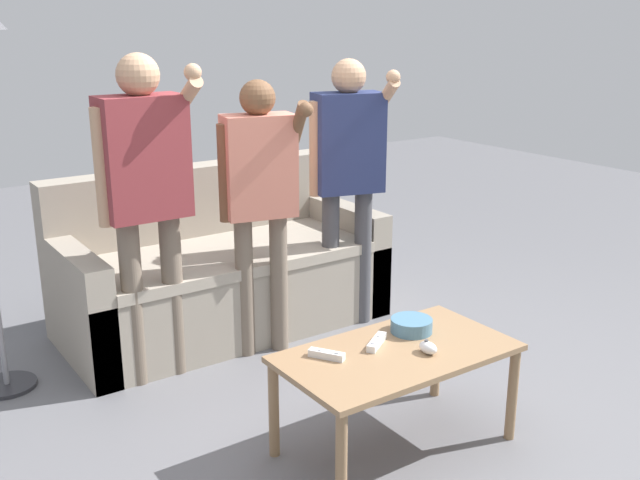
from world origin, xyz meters
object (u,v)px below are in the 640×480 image
object	(u,v)px
coffee_table	(397,363)
snack_bowl	(411,325)
player_left	(146,182)
game_remote_wand_near	(377,342)
game_remote_nunchuk	(428,348)
game_remote_wand_far	(327,355)
player_right	(348,163)
couch	(219,273)
player_center	(260,187)

from	to	relation	value
coffee_table	snack_bowl	distance (m)	0.22
player_left	game_remote_wand_near	world-z (taller)	player_left
game_remote_nunchuk	game_remote_wand_near	world-z (taller)	game_remote_nunchuk
game_remote_wand_near	coffee_table	bearing A→B (deg)	-65.03
player_left	game_remote_wand_far	world-z (taller)	player_left
game_remote_wand_far	game_remote_wand_near	bearing A→B (deg)	-4.97
player_left	player_right	size ratio (longest dim) A/B	1.04
snack_bowl	game_remote_nunchuk	bearing A→B (deg)	-113.35
couch	coffee_table	size ratio (longest dim) A/B	1.88
couch	player_left	size ratio (longest dim) A/B	1.14
player_left	game_remote_nunchuk	bearing A→B (deg)	-62.56
snack_bowl	game_remote_nunchuk	distance (m)	0.22
snack_bowl	game_remote_wand_far	xyz separation A→B (m)	(-0.45, -0.00, -0.01)
couch	game_remote_wand_near	xyz separation A→B (m)	(-0.05, -1.52, 0.15)
coffee_table	game_remote_wand_near	size ratio (longest dim) A/B	6.25
game_remote_nunchuk	player_center	bearing A→B (deg)	92.96
snack_bowl	game_remote_wand_near	distance (m)	0.21
player_center	player_right	size ratio (longest dim) A/B	0.95
coffee_table	player_right	size ratio (longest dim) A/B	0.63
game_remote_nunchuk	game_remote_wand_near	bearing A→B (deg)	125.52
game_remote_wand_near	player_left	bearing A→B (deg)	116.01
snack_bowl	game_remote_wand_near	bearing A→B (deg)	-173.55
game_remote_nunchuk	game_remote_wand_far	size ratio (longest dim) A/B	0.61
game_remote_nunchuk	player_left	distance (m)	1.52
player_right	player_left	bearing A→B (deg)	-179.52
game_remote_nunchuk	player_center	world-z (taller)	player_center
snack_bowl	player_center	xyz separation A→B (m)	(-0.15, 1.02, 0.44)
player_left	game_remote_wand_far	size ratio (longest dim) A/B	11.07
couch	game_remote_wand_near	distance (m)	1.53
player_center	game_remote_wand_far	xyz separation A→B (m)	(-0.30, -1.02, -0.46)
coffee_table	snack_bowl	xyz separation A→B (m)	(0.17, 0.11, 0.09)
game_remote_wand_far	game_remote_nunchuk	bearing A→B (deg)	-28.33
couch	coffee_table	distance (m)	1.61
player_center	player_right	bearing A→B (deg)	4.92
player_left	coffee_table	bearing A→B (deg)	-64.07
couch	coffee_table	xyz separation A→B (m)	(-0.01, -1.60, 0.07)
player_center	player_right	distance (m)	0.61
player_right	game_remote_nunchuk	bearing A→B (deg)	-112.93
snack_bowl	player_right	size ratio (longest dim) A/B	0.12
couch	game_remote_nunchuk	size ratio (longest dim) A/B	20.75
player_left	player_center	bearing A→B (deg)	-4.03
couch	game_remote_wand_near	size ratio (longest dim) A/B	11.78
game_remote_nunchuk	game_remote_wand_near	xyz separation A→B (m)	(-0.13, 0.18, -0.01)
couch	game_remote_wand_near	world-z (taller)	couch
couch	player_left	distance (m)	1.00
player_right	game_remote_wand_far	size ratio (longest dim) A/B	10.64
game_remote_nunchuk	game_remote_wand_far	xyz separation A→B (m)	(-0.36, 0.20, -0.01)
game_remote_wand_far	snack_bowl	bearing A→B (deg)	0.40
player_left	game_remote_wand_far	bearing A→B (deg)	-74.71
player_center	game_remote_wand_near	distance (m)	1.14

